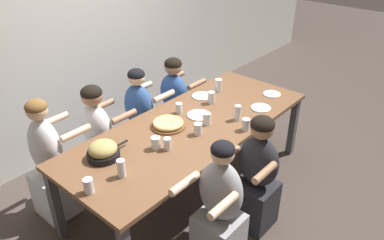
{
  "coord_description": "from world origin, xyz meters",
  "views": [
    {
      "loc": [
        -2.26,
        -1.96,
        2.5
      ],
      "look_at": [
        0.0,
        0.0,
        0.8
      ],
      "focal_mm": 35.0,
      "sensor_mm": 36.0,
      "label": 1
    }
  ],
  "objects_px": {
    "drinking_glass_i": "(211,98)",
    "drinking_glass_j": "(218,86)",
    "drinking_glass_f": "(89,186)",
    "diner_far_center": "(140,122)",
    "drinking_glass_g": "(246,125)",
    "diner_far_midright": "(174,105)",
    "drinking_glass_h": "(179,109)",
    "pizza_board_main": "(168,124)",
    "diner_near_midleft": "(220,211)",
    "diner_far_left": "(50,165)",
    "drinking_glass_b": "(167,145)",
    "cocktail_glass_blue": "(156,144)",
    "diner_near_center": "(257,178)",
    "empty_plate_c": "(199,115)",
    "empty_plate_b": "(202,96)",
    "drinking_glass_c": "(238,113)",
    "drinking_glass_e": "(121,169)",
    "empty_plate_a": "(261,108)",
    "diner_far_midleft": "(99,142)",
    "drinking_glass_d": "(198,129)",
    "drinking_glass_a": "(207,119)",
    "skillet_bowl": "(103,151)",
    "empty_plate_d": "(272,94)"
  },
  "relations": [
    {
      "from": "diner_far_left",
      "to": "cocktail_glass_blue",
      "type": "bearing_deg",
      "value": 37.2
    },
    {
      "from": "drinking_glass_i",
      "to": "diner_far_center",
      "type": "relative_size",
      "value": 0.11
    },
    {
      "from": "cocktail_glass_blue",
      "to": "drinking_glass_j",
      "type": "xyz_separation_m",
      "value": [
        1.24,
        0.29,
        0.01
      ]
    },
    {
      "from": "skillet_bowl",
      "to": "diner_near_midleft",
      "type": "xyz_separation_m",
      "value": [
        0.34,
        -0.92,
        -0.31
      ]
    },
    {
      "from": "cocktail_glass_blue",
      "to": "diner_far_midleft",
      "type": "height_order",
      "value": "diner_far_midleft"
    },
    {
      "from": "drinking_glass_c",
      "to": "drinking_glass_i",
      "type": "relative_size",
      "value": 1.2
    },
    {
      "from": "drinking_glass_d",
      "to": "diner_far_midleft",
      "type": "distance_m",
      "value": 1.03
    },
    {
      "from": "drinking_glass_i",
      "to": "diner_far_midleft",
      "type": "xyz_separation_m",
      "value": [
        -1.01,
        0.59,
        -0.29
      ]
    },
    {
      "from": "drinking_glass_b",
      "to": "drinking_glass_j",
      "type": "relative_size",
      "value": 0.77
    },
    {
      "from": "drinking_glass_g",
      "to": "diner_far_midright",
      "type": "distance_m",
      "value": 1.23
    },
    {
      "from": "drinking_glass_g",
      "to": "drinking_glass_h",
      "type": "relative_size",
      "value": 1.07
    },
    {
      "from": "drinking_glass_c",
      "to": "drinking_glass_e",
      "type": "relative_size",
      "value": 1.02
    },
    {
      "from": "empty_plate_b",
      "to": "diner_far_center",
      "type": "xyz_separation_m",
      "value": [
        -0.52,
        0.42,
        -0.25
      ]
    },
    {
      "from": "drinking_glass_h",
      "to": "diner_near_midleft",
      "type": "distance_m",
      "value": 1.19
    },
    {
      "from": "pizza_board_main",
      "to": "empty_plate_c",
      "type": "height_order",
      "value": "pizza_board_main"
    },
    {
      "from": "pizza_board_main",
      "to": "diner_far_midright",
      "type": "bearing_deg",
      "value": 39.99
    },
    {
      "from": "pizza_board_main",
      "to": "drinking_glass_b",
      "type": "xyz_separation_m",
      "value": [
        -0.27,
        -0.26,
        0.02
      ]
    },
    {
      "from": "pizza_board_main",
      "to": "empty_plate_a",
      "type": "distance_m",
      "value": 0.98
    },
    {
      "from": "diner_near_midleft",
      "to": "pizza_board_main",
      "type": "bearing_deg",
      "value": -22.18
    },
    {
      "from": "drinking_glass_f",
      "to": "diner_near_midleft",
      "type": "distance_m",
      "value": 0.98
    },
    {
      "from": "empty_plate_a",
      "to": "diner_far_left",
      "type": "relative_size",
      "value": 0.17
    },
    {
      "from": "drinking_glass_f",
      "to": "diner_far_left",
      "type": "xyz_separation_m",
      "value": [
        0.12,
        0.8,
        -0.27
      ]
    },
    {
      "from": "drinking_glass_c",
      "to": "empty_plate_d",
      "type": "bearing_deg",
      "value": 2.44
    },
    {
      "from": "diner_far_midright",
      "to": "drinking_glass_b",
      "type": "bearing_deg",
      "value": -49.06
    },
    {
      "from": "pizza_board_main",
      "to": "diner_near_center",
      "type": "bearing_deg",
      "value": -79.11
    },
    {
      "from": "empty_plate_d",
      "to": "drinking_glass_d",
      "type": "relative_size",
      "value": 1.72
    },
    {
      "from": "pizza_board_main",
      "to": "diner_near_midleft",
      "type": "distance_m",
      "value": 0.98
    },
    {
      "from": "pizza_board_main",
      "to": "drinking_glass_f",
      "type": "height_order",
      "value": "drinking_glass_f"
    },
    {
      "from": "diner_far_midright",
      "to": "diner_near_midleft",
      "type": "bearing_deg",
      "value": -35.83
    },
    {
      "from": "drinking_glass_b",
      "to": "diner_far_left",
      "type": "bearing_deg",
      "value": 126.88
    },
    {
      "from": "drinking_glass_i",
      "to": "drinking_glass_j",
      "type": "relative_size",
      "value": 0.89
    },
    {
      "from": "drinking_glass_f",
      "to": "drinking_glass_j",
      "type": "distance_m",
      "value": 1.96
    },
    {
      "from": "drinking_glass_h",
      "to": "drinking_glass_e",
      "type": "bearing_deg",
      "value": -161.0
    },
    {
      "from": "drinking_glass_h",
      "to": "diner_far_midleft",
      "type": "distance_m",
      "value": 0.85
    },
    {
      "from": "pizza_board_main",
      "to": "drinking_glass_i",
      "type": "bearing_deg",
      "value": -0.33
    },
    {
      "from": "cocktail_glass_blue",
      "to": "drinking_glass_e",
      "type": "bearing_deg",
      "value": -170.29
    },
    {
      "from": "drinking_glass_a",
      "to": "drinking_glass_g",
      "type": "bearing_deg",
      "value": -65.39
    },
    {
      "from": "drinking_glass_a",
      "to": "empty_plate_c",
      "type": "bearing_deg",
      "value": 63.48
    },
    {
      "from": "drinking_glass_f",
      "to": "diner_far_center",
      "type": "relative_size",
      "value": 0.1
    },
    {
      "from": "drinking_glass_j",
      "to": "diner_far_midright",
      "type": "relative_size",
      "value": 0.13
    },
    {
      "from": "diner_far_midright",
      "to": "drinking_glass_d",
      "type": "bearing_deg",
      "value": -35.24
    },
    {
      "from": "empty_plate_c",
      "to": "drinking_glass_j",
      "type": "distance_m",
      "value": 0.6
    },
    {
      "from": "drinking_glass_e",
      "to": "drinking_glass_g",
      "type": "distance_m",
      "value": 1.21
    },
    {
      "from": "drinking_glass_c",
      "to": "drinking_glass_g",
      "type": "height_order",
      "value": "drinking_glass_c"
    },
    {
      "from": "drinking_glass_h",
      "to": "skillet_bowl",
      "type": "bearing_deg",
      "value": -177.01
    },
    {
      "from": "empty_plate_c",
      "to": "diner_near_center",
      "type": "bearing_deg",
      "value": -102.44
    },
    {
      "from": "cocktail_glass_blue",
      "to": "diner_near_center",
      "type": "xyz_separation_m",
      "value": [
        0.49,
        -0.7,
        -0.29
      ]
    },
    {
      "from": "drinking_glass_d",
      "to": "diner_far_midleft",
      "type": "relative_size",
      "value": 0.1
    },
    {
      "from": "pizza_board_main",
      "to": "drinking_glass_h",
      "type": "relative_size",
      "value": 3.03
    },
    {
      "from": "empty_plate_c",
      "to": "diner_far_center",
      "type": "bearing_deg",
      "value": 105.13
    }
  ]
}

